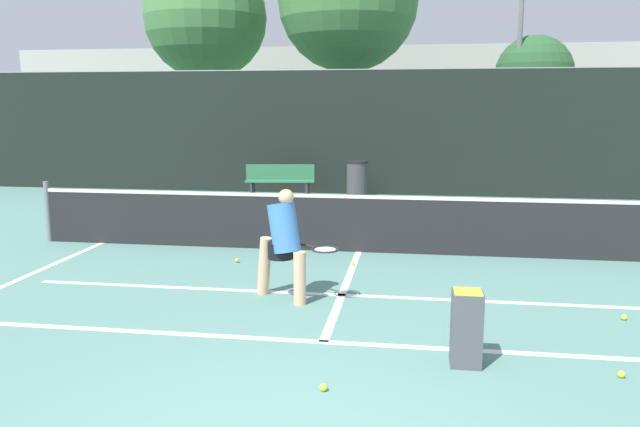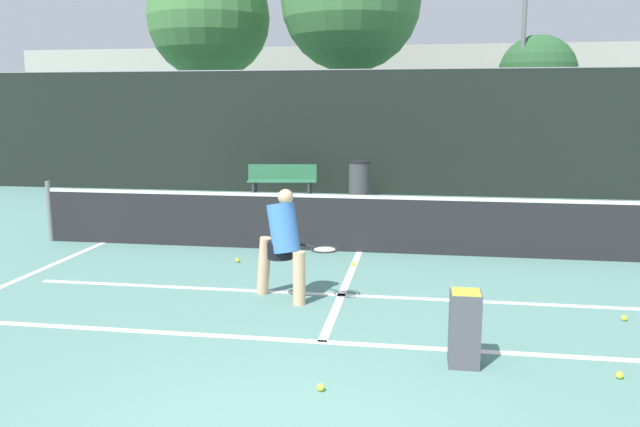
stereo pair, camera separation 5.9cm
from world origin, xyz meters
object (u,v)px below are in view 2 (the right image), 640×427
(ball_hopper, at_px, (465,327))
(trash_bin, at_px, (359,180))
(player_practicing, at_px, (283,241))
(courtside_bench, at_px, (282,179))
(parked_car, at_px, (406,161))

(ball_hopper, relative_size, trash_bin, 0.72)
(player_practicing, height_order, courtside_bench, player_practicing)
(ball_hopper, xyz_separation_m, courtside_bench, (-3.96, 10.18, 0.10))
(courtside_bench, bearing_deg, ball_hopper, -76.67)
(trash_bin, height_order, parked_car, parked_car)
(ball_hopper, xyz_separation_m, trash_bin, (-1.96, 10.24, 0.12))
(player_practicing, xyz_separation_m, ball_hopper, (2.07, -1.68, -0.37))
(courtside_bench, bearing_deg, player_practicing, -85.41)
(player_practicing, xyz_separation_m, parked_car, (1.21, 13.07, -0.16))
(player_practicing, bearing_deg, trash_bin, 122.56)
(player_practicing, relative_size, parked_car, 0.30)
(ball_hopper, bearing_deg, trash_bin, 100.82)
(ball_hopper, bearing_deg, courtside_bench, 111.28)
(parked_car, bearing_deg, courtside_bench, -124.11)
(trash_bin, bearing_deg, courtside_bench, -178.12)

